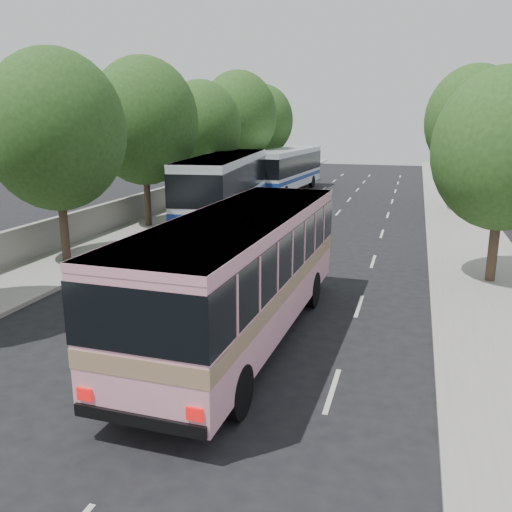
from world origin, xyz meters
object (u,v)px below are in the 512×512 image
at_px(pink_taxi, 256,287).
at_px(tour_coach_rear, 287,167).
at_px(pink_bus, 241,264).
at_px(tour_coach_front, 225,182).
at_px(white_pickup, 207,234).

distance_m(pink_taxi, tour_coach_rear, 28.30).
distance_m(pink_bus, tour_coach_front, 17.83).
bearing_deg(tour_coach_rear, pink_bus, -74.53).
bearing_deg(tour_coach_front, tour_coach_rear, 81.01).
xyz_separation_m(pink_bus, white_pickup, (-4.74, 9.48, -1.41)).
bearing_deg(pink_taxi, tour_coach_front, 113.04).
bearing_deg(tour_coach_rear, white_pickup, -82.39).
relative_size(pink_bus, pink_taxi, 2.86).
height_order(tour_coach_front, tour_coach_rear, tour_coach_front).
relative_size(pink_taxi, tour_coach_front, 0.30).
height_order(white_pickup, tour_coach_front, tour_coach_front).
bearing_deg(pink_bus, pink_taxi, 99.77).
distance_m(pink_bus, tour_coach_rear, 31.09).
bearing_deg(tour_coach_rear, pink_taxi, -74.25).
bearing_deg(white_pickup, pink_bus, -59.65).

